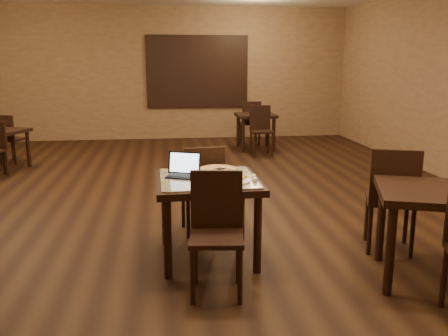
{
  "coord_description": "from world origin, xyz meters",
  "views": [
    {
      "loc": [
        -0.3,
        -6.17,
        1.78
      ],
      "look_at": [
        0.22,
        -2.07,
        0.85
      ],
      "focal_mm": 38.0,
      "sensor_mm": 36.0,
      "label": 1
    }
  ],
  "objects": [
    {
      "name": "ground",
      "position": [
        0.0,
        0.0,
        0.0
      ],
      "size": [
        10.0,
        10.0,
        0.0
      ],
      "primitive_type": "plane",
      "color": "black",
      "rests_on": "ground"
    },
    {
      "name": "wall_back",
      "position": [
        0.0,
        5.0,
        1.5
      ],
      "size": [
        8.0,
        0.02,
        3.0
      ],
      "primitive_type": "cube",
      "color": "#956C4B",
      "rests_on": "ground"
    },
    {
      "name": "wall_front",
      "position": [
        0.0,
        -5.0,
        1.5
      ],
      "size": [
        8.0,
        0.02,
        3.0
      ],
      "primitive_type": "cube",
      "color": "#956C4B",
      "rests_on": "ground"
    },
    {
      "name": "mural",
      "position": [
        0.5,
        4.96,
        1.55
      ],
      "size": [
        2.34,
        0.05,
        1.64
      ],
      "color": "#296597",
      "rests_on": "wall_back"
    },
    {
      "name": "tiled_table",
      "position": [
        0.08,
        -2.07,
        0.66
      ],
      "size": [
        0.94,
        0.94,
        0.76
      ],
      "rotation": [
        0.0,
        0.0,
        0.02
      ],
      "color": "black",
      "rests_on": "ground"
    },
    {
      "name": "chair_main_near",
      "position": [
        0.09,
        -2.68,
        0.53
      ],
      "size": [
        0.46,
        0.46,
        0.95
      ],
      "rotation": [
        0.0,
        0.0,
        -0.12
      ],
      "color": "black",
      "rests_on": "ground"
    },
    {
      "name": "chair_main_far",
      "position": [
        0.09,
        -1.45,
        0.53
      ],
      "size": [
        0.45,
        0.45,
        0.95
      ],
      "rotation": [
        0.0,
        0.0,
        3.24
      ],
      "color": "black",
      "rests_on": "ground"
    },
    {
      "name": "laptop",
      "position": [
        -0.12,
        -1.97,
        0.82
      ],
      "size": [
        0.36,
        0.34,
        0.21
      ],
      "rotation": [
        0.0,
        0.0,
        -0.39
      ],
      "color": "black",
      "rests_on": "tiled_table"
    },
    {
      "name": "plate",
      "position": [
        0.3,
        -2.25,
        0.77
      ],
      "size": [
        0.26,
        0.26,
        0.01
      ],
      "primitive_type": "cylinder",
      "color": "white",
      "rests_on": "tiled_table"
    },
    {
      "name": "pizza_slice",
      "position": [
        0.3,
        -2.25,
        0.79
      ],
      "size": [
        0.27,
        0.27,
        0.02
      ],
      "primitive_type": null,
      "rotation": [
        0.0,
        0.0,
        0.75
      ],
      "color": "beige",
      "rests_on": "plate"
    },
    {
      "name": "pizza_pan",
      "position": [
        0.2,
        -1.83,
        0.77
      ],
      "size": [
        0.36,
        0.36,
        0.01
      ],
      "primitive_type": "cylinder",
      "color": "silver",
      "rests_on": "tiled_table"
    },
    {
      "name": "pizza_whole",
      "position": [
        0.2,
        -1.83,
        0.78
      ],
      "size": [
        0.36,
        0.36,
        0.03
      ],
      "color": "beige",
      "rests_on": "pizza_pan"
    },
    {
      "name": "spatula",
      "position": [
        0.22,
        -1.85,
        0.79
      ],
      "size": [
        0.22,
        0.22,
        0.01
      ],
      "primitive_type": "cube",
      "rotation": [
        0.0,
        0.0,
        0.79
      ],
      "color": "silver",
      "rests_on": "pizza_whole"
    },
    {
      "name": "napkin_roll",
      "position": [
        0.48,
        -2.21,
        0.78
      ],
      "size": [
        0.05,
        0.17,
        0.04
      ],
      "rotation": [
        0.0,
        0.0,
        -0.1
      ],
      "color": "white",
      "rests_on": "tiled_table"
    },
    {
      "name": "other_table_a",
      "position": [
        1.57,
        3.37,
        0.61
      ],
      "size": [
        0.78,
        0.78,
        0.73
      ],
      "rotation": [
        0.0,
        0.0,
        0.0
      ],
      "color": "black",
      "rests_on": "ground"
    },
    {
      "name": "other_table_a_chair_near",
      "position": [
        1.57,
        2.82,
        0.53
      ],
      "size": [
        0.41,
        0.41,
        0.95
      ],
      "rotation": [
        0.0,
        0.0,
        0.0
      ],
      "color": "black",
      "rests_on": "ground"
    },
    {
      "name": "other_table_a_chair_far",
      "position": [
        1.57,
        3.92,
        0.53
      ],
      "size": [
        0.41,
        0.41,
        0.95
      ],
      "rotation": [
        0.0,
        0.0,
        3.14
      ],
      "color": "black",
      "rests_on": "ground"
    },
    {
      "name": "other_table_b",
      "position": [
        -3.0,
        2.04,
        0.56
      ],
      "size": [
        0.95,
        0.95,
        0.67
      ],
      "rotation": [
        0.0,
        0.0,
        -0.42
      ],
      "color": "black",
      "rests_on": "ground"
    },
    {
      "name": "other_table_b_chair_far",
      "position": [
        -3.03,
        2.55,
        0.49
      ],
      "size": [
        0.5,
        0.5,
        0.87
      ],
      "rotation": [
        0.0,
        0.0,
        2.73
      ],
      "color": "black",
      "rests_on": "ground"
    },
    {
      "name": "other_table_c",
      "position": [
        1.82,
        -2.75,
        0.65
      ],
      "size": [
        1.07,
        1.07,
        0.78
      ],
      "rotation": [
        0.0,
        0.0,
        -0.34
      ],
      "color": "black",
      "rests_on": "ground"
    },
    {
      "name": "other_table_c_chair_far",
      "position": [
        1.79,
        -2.16,
        0.57
      ],
      "size": [
        0.56,
        0.56,
        1.01
      ],
      "rotation": [
        0.0,
        0.0,
        2.8
      ],
      "color": "black",
      "rests_on": "ground"
    }
  ]
}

